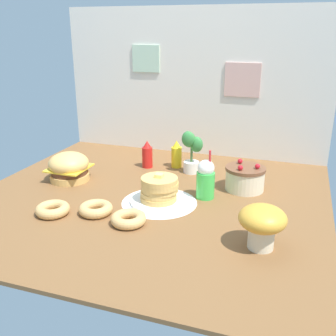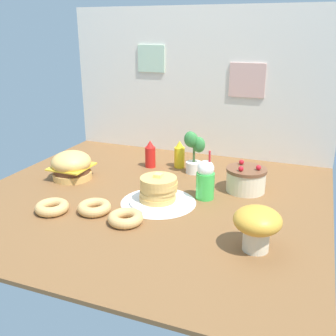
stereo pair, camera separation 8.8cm
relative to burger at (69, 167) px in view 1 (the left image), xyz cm
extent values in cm
cube|color=brown|center=(56.95, -9.09, -9.53)|extent=(195.95, 182.34, 2.00)
cube|color=silver|center=(56.95, 81.58, 44.21)|extent=(195.95, 3.00, 105.49)
cube|color=#B2D1B2|center=(21.08, 79.48, 60.72)|extent=(21.02, 1.20, 19.43)
cube|color=#D8A599|center=(92.86, 79.48, 48.08)|extent=(24.63, 1.20, 23.15)
cylinder|color=white|center=(65.24, -14.28, -8.33)|extent=(41.34, 41.34, 0.40)
cylinder|color=#DBA859|center=(0.00, 0.00, -6.42)|extent=(24.43, 24.43, 4.23)
cylinder|color=#59331E|center=(0.00, 0.00, -2.66)|extent=(22.47, 22.47, 3.29)
cube|color=yellow|center=(0.00, 0.00, -0.55)|extent=(23.21, 23.21, 0.94)
ellipsoid|color=#E5B260|center=(0.00, 0.00, 2.39)|extent=(24.92, 24.92, 14.09)
cylinder|color=white|center=(65.24, -14.28, -7.43)|extent=(31.95, 31.95, 1.41)
cylinder|color=#E0AD5B|center=(64.87, -14.59, -5.41)|extent=(19.96, 19.96, 2.63)
cylinder|color=#E0AD5B|center=(64.78, -14.23, -2.78)|extent=(19.54, 19.54, 2.63)
cylinder|color=#E0AD5B|center=(65.39, -13.84, -0.15)|extent=(20.14, 20.14, 2.63)
cylinder|color=#E0AD5B|center=(65.69, -14.47, 2.48)|extent=(20.34, 20.34, 2.63)
cylinder|color=#E0AD5B|center=(65.56, -14.85, 5.11)|extent=(19.83, 19.83, 2.63)
cube|color=#F7E072|center=(65.24, -14.28, 7.37)|extent=(4.13, 4.13, 1.88)
cylinder|color=beige|center=(106.51, 19.65, -2.43)|extent=(22.55, 22.55, 12.21)
cylinder|color=brown|center=(106.51, 19.65, 4.62)|extent=(23.45, 23.45, 1.88)
sphere|color=red|center=(113.22, 18.80, 7.06)|extent=(3.01, 3.01, 3.01)
sphere|color=red|center=(102.33, 24.97, 7.06)|extent=(3.01, 3.01, 3.01)
sphere|color=red|center=(104.31, 13.26, 7.06)|extent=(3.01, 3.01, 3.01)
cylinder|color=red|center=(37.35, 38.42, -1.49)|extent=(7.14, 7.14, 14.09)
cone|color=red|center=(37.35, 38.42, 7.91)|extent=(5.71, 5.71, 4.70)
cylinder|color=yellow|center=(56.19, 45.09, -1.49)|extent=(7.14, 7.14, 14.09)
cone|color=yellow|center=(56.19, 45.09, 7.91)|extent=(5.71, 5.71, 4.70)
cylinder|color=green|center=(87.22, 0.82, -1.02)|extent=(10.34, 10.34, 15.03)
sphere|color=white|center=(87.22, 0.82, 9.08)|extent=(9.40, 9.40, 9.40)
cylinder|color=red|center=(89.29, 0.82, 12.14)|extent=(1.13, 2.36, 15.07)
torus|color=tan|center=(18.19, -45.07, -5.90)|extent=(17.48, 17.48, 5.26)
torus|color=brown|center=(18.19, -45.07, -5.53)|extent=(16.69, 16.69, 4.47)
torus|color=tan|center=(38.83, -37.36, -5.90)|extent=(17.48, 17.48, 5.26)
torus|color=pink|center=(38.83, -37.36, -5.53)|extent=(16.69, 16.69, 4.47)
torus|color=tan|center=(59.46, -42.34, -5.90)|extent=(17.48, 17.48, 5.26)
torus|color=#F2E5C6|center=(59.46, -42.34, -5.53)|extent=(16.69, 16.69, 4.47)
cylinder|color=white|center=(68.73, 37.99, -4.78)|extent=(10.34, 10.34, 7.52)
cylinder|color=#4C7238|center=(68.73, 37.99, 5.56)|extent=(1.50, 1.50, 13.15)
ellipsoid|color=#38843D|center=(71.98, 37.51, 11.20)|extent=(8.46, 5.64, 10.34)
ellipsoid|color=#38843D|center=(66.43, 40.34, 13.08)|extent=(8.46, 5.64, 10.34)
ellipsoid|color=#38843D|center=(67.04, 35.17, 14.96)|extent=(8.46, 5.64, 10.34)
cylinder|color=beige|center=(122.86, -44.01, -3.84)|extent=(11.27, 11.27, 9.40)
ellipsoid|color=gold|center=(122.86, -44.01, 5.51)|extent=(20.67, 20.67, 11.37)
camera|label=1|loc=(133.01, -198.47, 81.46)|focal=41.94mm
camera|label=2|loc=(141.31, -195.44, 81.46)|focal=41.94mm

